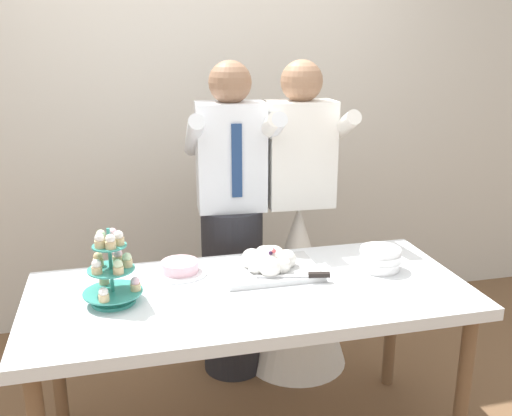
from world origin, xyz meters
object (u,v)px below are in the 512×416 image
at_px(dessert_table, 251,306).
at_px(main_cake_tray, 269,263).
at_px(plate_stack, 380,259).
at_px(person_groom, 232,240).
at_px(round_cake, 180,268).
at_px(cupcake_stand, 112,271).
at_px(person_bride, 298,265).

xyz_separation_m(dessert_table, main_cake_tray, (0.12, 0.15, 0.12)).
bearing_deg(plate_stack, dessert_table, -173.63).
bearing_deg(person_groom, dessert_table, -95.05).
relative_size(plate_stack, round_cake, 0.77).
relative_size(cupcake_stand, main_cake_tray, 0.70).
bearing_deg(dessert_table, main_cake_tray, 51.95).
bearing_deg(cupcake_stand, person_bride, 33.62).
relative_size(dessert_table, cupcake_stand, 5.90).
bearing_deg(person_bride, cupcake_stand, -146.38).
bearing_deg(cupcake_stand, plate_stack, 2.79).
height_order(main_cake_tray, plate_stack, main_cake_tray).
xyz_separation_m(main_cake_tray, round_cake, (-0.38, 0.09, -0.02)).
bearing_deg(plate_stack, person_groom, 132.30).
bearing_deg(dessert_table, round_cake, 138.11).
relative_size(dessert_table, main_cake_tray, 4.15).
xyz_separation_m(dessert_table, person_bride, (0.41, 0.65, -0.12)).
height_order(dessert_table, person_groom, person_groom).
height_order(cupcake_stand, main_cake_tray, cupcake_stand).
bearing_deg(main_cake_tray, person_bride, 59.21).
distance_m(cupcake_stand, person_bride, 1.20).
relative_size(plate_stack, person_groom, 0.11).
height_order(person_groom, person_bride, same).
xyz_separation_m(round_cake, person_groom, (0.32, 0.43, -0.05)).
distance_m(dessert_table, plate_stack, 0.62).
height_order(dessert_table, person_bride, person_bride).
bearing_deg(main_cake_tray, person_groom, 96.36).
height_order(cupcake_stand, round_cake, cupcake_stand).
height_order(plate_stack, round_cake, plate_stack).
xyz_separation_m(cupcake_stand, round_cake, (0.28, 0.22, -0.11)).
bearing_deg(main_cake_tray, dessert_table, -128.05).
bearing_deg(cupcake_stand, main_cake_tray, 11.76).
relative_size(person_groom, person_bride, 1.00).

